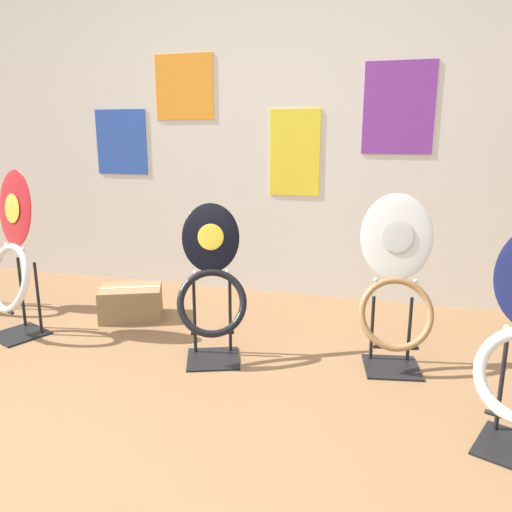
{
  "coord_description": "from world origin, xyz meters",
  "views": [
    {
      "loc": [
        0.96,
        -1.33,
        1.19
      ],
      "look_at": [
        0.24,
        1.2,
        0.55
      ],
      "focal_mm": 35.0,
      "sensor_mm": 36.0,
      "label": 1
    }
  ],
  "objects_px": {
    "toilet_seat_display_jazz_black": "(212,288)",
    "toilet_seat_display_crimson_swirl": "(12,256)",
    "toilet_seat_display_white_plain": "(396,285)",
    "storage_box": "(131,302)"
  },
  "relations": [
    {
      "from": "toilet_seat_display_jazz_black",
      "to": "storage_box",
      "type": "distance_m",
      "value": 0.91
    },
    {
      "from": "storage_box",
      "to": "toilet_seat_display_jazz_black",
      "type": "bearing_deg",
      "value": -30.13
    },
    {
      "from": "toilet_seat_display_crimson_swirl",
      "to": "storage_box",
      "type": "height_order",
      "value": "toilet_seat_display_crimson_swirl"
    },
    {
      "from": "toilet_seat_display_white_plain",
      "to": "storage_box",
      "type": "relative_size",
      "value": 1.9
    },
    {
      "from": "toilet_seat_display_white_plain",
      "to": "toilet_seat_display_jazz_black",
      "type": "bearing_deg",
      "value": -169.83
    },
    {
      "from": "toilet_seat_display_crimson_swirl",
      "to": "toilet_seat_display_white_plain",
      "type": "xyz_separation_m",
      "value": [
        2.19,
        0.19,
        -0.05
      ]
    },
    {
      "from": "toilet_seat_display_white_plain",
      "to": "toilet_seat_display_crimson_swirl",
      "type": "bearing_deg",
      "value": -175.14
    },
    {
      "from": "toilet_seat_display_jazz_black",
      "to": "toilet_seat_display_white_plain",
      "type": "distance_m",
      "value": 0.96
    },
    {
      "from": "toilet_seat_display_jazz_black",
      "to": "toilet_seat_display_crimson_swirl",
      "type": "bearing_deg",
      "value": -179.19
    },
    {
      "from": "toilet_seat_display_crimson_swirl",
      "to": "storage_box",
      "type": "xyz_separation_m",
      "value": [
        0.5,
        0.45,
        -0.39
      ]
    }
  ]
}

